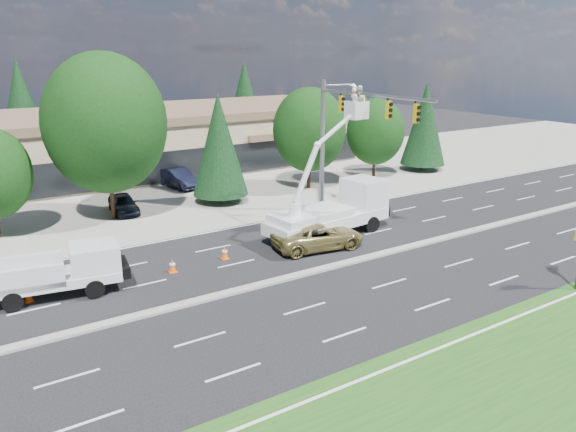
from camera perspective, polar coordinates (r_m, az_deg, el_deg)
ground at (r=27.43m, az=-2.11°, el=-6.92°), size 140.00×140.00×0.00m
concrete_apron at (r=44.90m, az=-15.40°, el=1.91°), size 140.00×22.00×0.01m
grass_verge at (r=18.96m, az=19.96°, el=-19.80°), size 140.00×10.00×0.01m
road_median at (r=27.40m, az=-2.11°, el=-6.81°), size 120.00×0.55×0.12m
strip_mall at (r=53.77m, az=-18.98°, el=7.05°), size 50.40×15.40×5.50m
tree_front_d at (r=38.18m, az=-18.07°, el=8.93°), size 7.84×7.84×10.88m
tree_front_e at (r=41.27m, az=-7.01°, el=7.24°), size 4.07×4.07×8.03m
tree_front_f at (r=45.24m, az=2.19°, el=8.75°), size 5.86×5.86×8.13m
tree_front_g at (r=49.67m, az=8.87°, el=8.47°), size 5.01×5.01×6.96m
tree_front_h at (r=53.79m, az=13.73°, el=9.11°), size 4.10×4.10×8.09m
tree_back_b at (r=64.45m, az=-25.45°, el=10.13°), size 5.11×5.11×10.08m
tree_back_c at (r=67.94m, az=-13.44°, el=10.35°), size 3.81×3.81×7.52m
tree_back_d at (r=72.76m, az=-4.42°, el=12.00°), size 4.85×4.85×9.56m
signal_mast at (r=37.00m, az=5.59°, el=8.95°), size 2.76×10.16×9.00m
utility_pickup at (r=27.97m, az=-21.81°, el=-5.65°), size 6.12×3.07×2.24m
bucket_truck at (r=34.16m, az=4.96°, el=1.16°), size 8.43×3.37×8.88m
traffic_cone_a at (r=28.03m, az=-24.90°, el=-7.26°), size 0.40×0.40×0.70m
traffic_cone_b at (r=29.29m, az=-11.66°, el=-4.98°), size 0.40×0.40×0.70m
traffic_cone_c at (r=30.66m, az=-6.44°, el=-3.73°), size 0.40×0.40×0.70m
minivan at (r=31.96m, az=3.08°, el=-2.03°), size 5.65×3.26×1.48m
parked_car_west at (r=40.47m, az=-16.38°, el=1.23°), size 1.91×4.07×1.35m
parked_car_east at (r=46.98m, az=-11.08°, el=3.80°), size 2.27×4.85×1.54m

